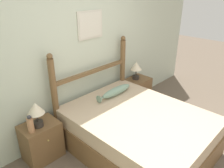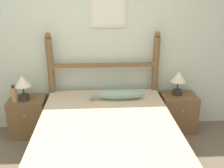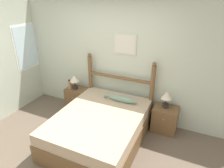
{
  "view_description": "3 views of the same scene",
  "coord_description": "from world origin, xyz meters",
  "px_view_note": "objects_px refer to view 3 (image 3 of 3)",
  "views": [
    {
      "loc": [
        -1.86,
        -0.87,
        2.23
      ],
      "look_at": [
        0.2,
        1.12,
        0.92
      ],
      "focal_mm": 35.0,
      "sensor_mm": 36.0,
      "label": 1
    },
    {
      "loc": [
        0.15,
        -1.85,
        1.96
      ],
      "look_at": [
        0.33,
        1.02,
        0.9
      ],
      "focal_mm": 42.0,
      "sensor_mm": 36.0,
      "label": 2
    },
    {
      "loc": [
        1.73,
        -2.04,
        2.65
      ],
      "look_at": [
        0.3,
        1.1,
        1.03
      ],
      "focal_mm": 32.0,
      "sensor_mm": 36.0,
      "label": 3
    }
  ],
  "objects_px": {
    "bottle": "(70,84)",
    "nightstand_right": "(165,119)",
    "table_lamp_left": "(74,80)",
    "fish_pillow": "(121,99)",
    "table_lamp_right": "(166,97)",
    "nightstand_left": "(77,98)",
    "bed": "(100,128)"
  },
  "relations": [
    {
      "from": "nightstand_right",
      "to": "table_lamp_left",
      "type": "height_order",
      "value": "table_lamp_left"
    },
    {
      "from": "nightstand_left",
      "to": "nightstand_right",
      "type": "distance_m",
      "value": 2.12
    },
    {
      "from": "table_lamp_right",
      "to": "table_lamp_left",
      "type": "bearing_deg",
      "value": -178.44
    },
    {
      "from": "table_lamp_left",
      "to": "nightstand_right",
      "type": "bearing_deg",
      "value": 0.72
    },
    {
      "from": "nightstand_left",
      "to": "bottle",
      "type": "distance_m",
      "value": 0.41
    },
    {
      "from": "nightstand_right",
      "to": "table_lamp_right",
      "type": "distance_m",
      "value": 0.51
    },
    {
      "from": "bed",
      "to": "nightstand_left",
      "type": "height_order",
      "value": "bed"
    },
    {
      "from": "table_lamp_left",
      "to": "bottle",
      "type": "xyz_separation_m",
      "value": [
        -0.12,
        -0.04,
        -0.13
      ]
    },
    {
      "from": "bed",
      "to": "fish_pillow",
      "type": "relative_size",
      "value": 2.8
    },
    {
      "from": "table_lamp_left",
      "to": "table_lamp_right",
      "type": "bearing_deg",
      "value": 1.56
    },
    {
      "from": "nightstand_right",
      "to": "fish_pillow",
      "type": "height_order",
      "value": "fish_pillow"
    },
    {
      "from": "table_lamp_left",
      "to": "table_lamp_right",
      "type": "xyz_separation_m",
      "value": [
        2.11,
        0.06,
        0.0
      ]
    },
    {
      "from": "nightstand_left",
      "to": "table_lamp_right",
      "type": "height_order",
      "value": "table_lamp_right"
    },
    {
      "from": "bed",
      "to": "table_lamp_left",
      "type": "height_order",
      "value": "table_lamp_left"
    },
    {
      "from": "nightstand_right",
      "to": "table_lamp_right",
      "type": "relative_size",
      "value": 1.56
    },
    {
      "from": "nightstand_right",
      "to": "fish_pillow",
      "type": "distance_m",
      "value": 1.0
    },
    {
      "from": "table_lamp_right",
      "to": "fish_pillow",
      "type": "bearing_deg",
      "value": -163.4
    },
    {
      "from": "bed",
      "to": "table_lamp_left",
      "type": "bearing_deg",
      "value": 143.26
    },
    {
      "from": "nightstand_left",
      "to": "bottle",
      "type": "bearing_deg",
      "value": -152.97
    },
    {
      "from": "table_lamp_right",
      "to": "fish_pillow",
      "type": "xyz_separation_m",
      "value": [
        -0.86,
        -0.26,
        -0.11
      ]
    },
    {
      "from": "nightstand_right",
      "to": "bottle",
      "type": "xyz_separation_m",
      "value": [
        -2.25,
        -0.07,
        0.38
      ]
    },
    {
      "from": "nightstand_right",
      "to": "bottle",
      "type": "relative_size",
      "value": 2.28
    },
    {
      "from": "fish_pillow",
      "to": "nightstand_right",
      "type": "bearing_deg",
      "value": 14.26
    },
    {
      "from": "table_lamp_left",
      "to": "bed",
      "type": "bearing_deg",
      "value": -36.74
    },
    {
      "from": "bottle",
      "to": "nightstand_right",
      "type": "bearing_deg",
      "value": 1.77
    },
    {
      "from": "table_lamp_left",
      "to": "fish_pillow",
      "type": "xyz_separation_m",
      "value": [
        1.25,
        -0.2,
        -0.11
      ]
    },
    {
      "from": "table_lamp_right",
      "to": "fish_pillow",
      "type": "height_order",
      "value": "table_lamp_right"
    },
    {
      "from": "table_lamp_left",
      "to": "bottle",
      "type": "relative_size",
      "value": 1.46
    },
    {
      "from": "bed",
      "to": "fish_pillow",
      "type": "xyz_separation_m",
      "value": [
        0.17,
        0.61,
        0.37
      ]
    },
    {
      "from": "bottle",
      "to": "table_lamp_left",
      "type": "bearing_deg",
      "value": 20.04
    },
    {
      "from": "nightstand_left",
      "to": "fish_pillow",
      "type": "bearing_deg",
      "value": -10.39
    },
    {
      "from": "table_lamp_right",
      "to": "bottle",
      "type": "relative_size",
      "value": 1.46
    }
  ]
}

